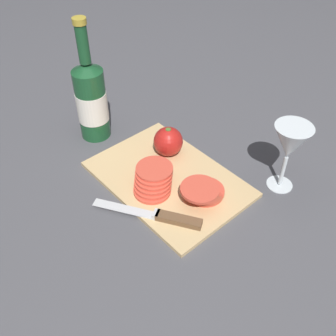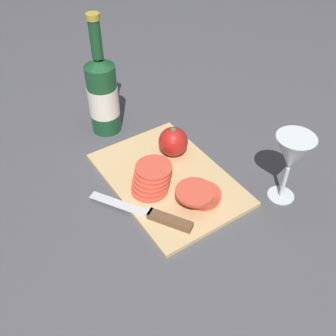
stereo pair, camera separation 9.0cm
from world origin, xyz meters
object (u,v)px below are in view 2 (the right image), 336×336
object	(u,v)px
wine_bottle	(103,95)
tomato_slice_stack_near	(152,178)
tomato_slice_stack_far	(199,194)
whole_tomato	(173,142)
knife	(160,217)
wine_glass	(292,155)

from	to	relation	value
wine_bottle	tomato_slice_stack_near	xyz separation A→B (m)	(0.26, -0.02, -0.08)
tomato_slice_stack_near	tomato_slice_stack_far	world-z (taller)	same
whole_tomato	knife	xyz separation A→B (m)	(0.16, -0.15, -0.03)
wine_bottle	wine_glass	xyz separation A→B (m)	(0.45, 0.21, 0.01)
whole_tomato	knife	distance (m)	0.22
wine_glass	knife	xyz separation A→B (m)	(-0.09, -0.27, -0.11)
whole_tomato	tomato_slice_stack_far	bearing A→B (deg)	-14.86
wine_glass	tomato_slice_stack_far	xyz separation A→B (m)	(-0.09, -0.17, -0.09)
wine_bottle	knife	world-z (taller)	wine_bottle
tomato_slice_stack_far	wine_bottle	bearing A→B (deg)	-173.50
knife	tomato_slice_stack_near	distance (m)	0.11
tomato_slice_stack_far	whole_tomato	bearing A→B (deg)	165.14
wine_glass	knife	world-z (taller)	wine_glass
whole_tomato	tomato_slice_stack_far	size ratio (longest dim) A/B	0.63
wine_glass	tomato_slice_stack_far	size ratio (longest dim) A/B	1.43
whole_tomato	knife	size ratio (longest dim) A/B	0.34
wine_glass	tomato_slice_stack_far	distance (m)	0.21
knife	tomato_slice_stack_near	size ratio (longest dim) A/B	1.97
wine_glass	knife	bearing A→B (deg)	-107.82
wine_bottle	tomato_slice_stack_far	world-z (taller)	wine_bottle
wine_bottle	knife	xyz separation A→B (m)	(0.36, -0.06, -0.09)
wine_bottle	whole_tomato	size ratio (longest dim) A/B	4.27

